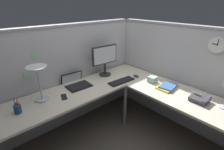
{
  "coord_description": "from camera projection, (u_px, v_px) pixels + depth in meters",
  "views": [
    {
      "loc": [
        -1.51,
        -1.39,
        1.86
      ],
      "look_at": [
        -0.05,
        0.23,
        0.92
      ],
      "focal_mm": 27.08,
      "sensor_mm": 36.0,
      "label": 1
    }
  ],
  "objects": [
    {
      "name": "book_stack",
      "position": [
        167.0,
        87.0,
        2.4
      ],
      "size": [
        0.3,
        0.23,
        0.04
      ],
      "color": "yellow",
      "rests_on": "desk"
    },
    {
      "name": "ground_plane",
      "position": [
        125.0,
        133.0,
        2.61
      ],
      "size": [
        6.8,
        6.8,
        0.0
      ],
      "primitive_type": "plane",
      "color": "#4C443D"
    },
    {
      "name": "office_phone",
      "position": [
        200.0,
        99.0,
        2.07
      ],
      "size": [
        0.19,
        0.21,
        0.11
      ],
      "color": "#38383D",
      "rests_on": "desk"
    },
    {
      "name": "monitor",
      "position": [
        105.0,
        58.0,
        2.73
      ],
      "size": [
        0.46,
        0.2,
        0.5
      ],
      "color": "#232326",
      "rests_on": "desk"
    },
    {
      "name": "keyboard",
      "position": [
        121.0,
        81.0,
        2.59
      ],
      "size": [
        0.44,
        0.17,
        0.02
      ],
      "primitive_type": "cube",
      "rotation": [
        0.0,
        0.0,
        -0.06
      ],
      "color": "black",
      "rests_on": "desk"
    },
    {
      "name": "tissue_box",
      "position": [
        152.0,
        79.0,
        2.57
      ],
      "size": [
        0.12,
        0.12,
        0.09
      ],
      "primitive_type": "cube",
      "color": "#8CAD99",
      "rests_on": "desk"
    },
    {
      "name": "computer_mouse",
      "position": [
        136.0,
        76.0,
        2.77
      ],
      "size": [
        0.06,
        0.1,
        0.03
      ],
      "primitive_type": "ellipsoid",
      "color": "#38383D",
      "rests_on": "desk"
    },
    {
      "name": "cubicle_wall_back",
      "position": [
        70.0,
        76.0,
        2.66
      ],
      "size": [
        2.57,
        0.12,
        1.58
      ],
      "color": "#B2B2B7",
      "rests_on": "ground"
    },
    {
      "name": "pen_cup",
      "position": [
        18.0,
        109.0,
        1.85
      ],
      "size": [
        0.08,
        0.08,
        0.18
      ],
      "color": "navy",
      "rests_on": "desk"
    },
    {
      "name": "pinned_note_leftmost",
      "position": [
        34.0,
        56.0,
        2.15
      ],
      "size": [
        0.07,
        0.0,
        0.08
      ],
      "primitive_type": "cube",
      "color": "#8CCC99"
    },
    {
      "name": "cubicle_wall_right",
      "position": [
        177.0,
        76.0,
        2.65
      ],
      "size": [
        0.12,
        2.37,
        1.58
      ],
      "color": "#B2B2B7",
      "rests_on": "ground"
    },
    {
      "name": "desk_lamp_dome",
      "position": [
        37.0,
        73.0,
        1.98
      ],
      "size": [
        0.24,
        0.24,
        0.44
      ],
      "color": "#B7BABF",
      "rests_on": "desk"
    },
    {
      "name": "desk",
      "position": [
        121.0,
        103.0,
        2.24
      ],
      "size": [
        2.35,
        2.15,
        0.73
      ],
      "color": "beige",
      "rests_on": "ground"
    },
    {
      "name": "pinned_note_middle",
      "position": [
        26.0,
        74.0,
        2.15
      ],
      "size": [
        0.07,
        0.0,
        0.08
      ],
      "primitive_type": "cube",
      "color": "#8CCC99"
    },
    {
      "name": "cell_phone",
      "position": [
        64.0,
        97.0,
        2.18
      ],
      "size": [
        0.11,
        0.16,
        0.01
      ],
      "primitive_type": "cube",
      "rotation": [
        0.0,
        0.0,
        -0.35
      ],
      "color": "black",
      "rests_on": "desk"
    },
    {
      "name": "wall_clock",
      "position": [
        217.0,
        45.0,
        2.07
      ],
      "size": [
        0.04,
        0.22,
        0.22
      ],
      "color": "#B7BABF"
    },
    {
      "name": "laptop",
      "position": [
        76.0,
        83.0,
        2.51
      ],
      "size": [
        0.36,
        0.4,
        0.22
      ],
      "color": "black",
      "rests_on": "desk"
    }
  ]
}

